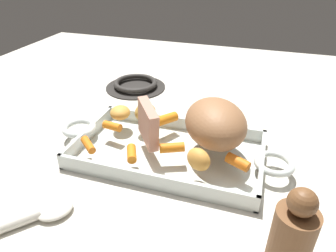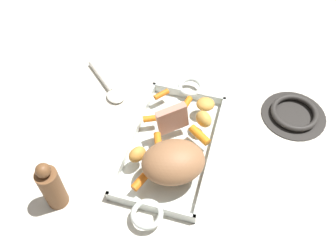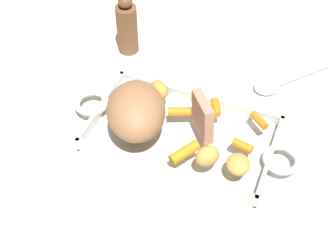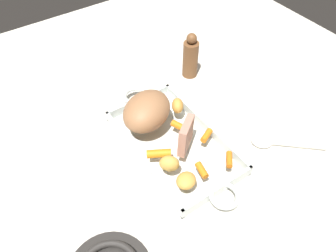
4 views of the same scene
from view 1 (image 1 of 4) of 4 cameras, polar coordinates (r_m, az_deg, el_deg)
name	(u,v)px [view 1 (image 1 of 4)]	position (r m, az deg, el deg)	size (l,w,h in m)	color
ground_plane	(168,155)	(0.63, 0.05, -5.49)	(1.66, 1.66, 0.00)	silver
roasting_dish	(168,151)	(0.63, 0.05, -4.70)	(0.49, 0.22, 0.03)	silver
pork_roast	(216,123)	(0.60, 8.88, 0.56)	(0.15, 0.12, 0.09)	#9D6A45
roast_slice_thin	(148,124)	(0.60, -3.74, 0.42)	(0.02, 0.08, 0.08)	tan
baby_carrot_long	(88,145)	(0.61, -14.69, -3.40)	(0.02, 0.02, 0.04)	orange
baby_carrot_short	(165,119)	(0.67, -0.59, 1.24)	(0.02, 0.02, 0.06)	orange
baby_carrot_center_right	(238,162)	(0.56, 12.91, -6.58)	(0.02, 0.02, 0.04)	orange
baby_carrot_center_left	(112,126)	(0.66, -10.38, -0.03)	(0.02, 0.02, 0.04)	orange
baby_carrot_southwest	(132,153)	(0.57, -6.82, -5.12)	(0.02, 0.02, 0.04)	orange
baby_carrot_northwest	(172,148)	(0.58, 0.75, -4.08)	(0.02, 0.02, 0.05)	orange
potato_near_roast	(120,113)	(0.70, -8.92, 2.49)	(0.05, 0.05, 0.03)	gold
potato_whole	(145,112)	(0.68, -4.27, 2.60)	(0.05, 0.04, 0.04)	gold
potato_halved	(199,159)	(0.54, 5.74, -6.22)	(0.05, 0.03, 0.04)	gold
stove_burner_rear	(136,85)	(0.94, -6.08, 7.67)	(0.18, 0.18, 0.02)	#282623
serving_spoon	(22,220)	(0.54, -25.70, -15.55)	(0.16, 0.17, 0.02)	white
pepper_mill	(289,246)	(0.41, 21.72, -20.04)	(0.05, 0.05, 0.16)	brown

